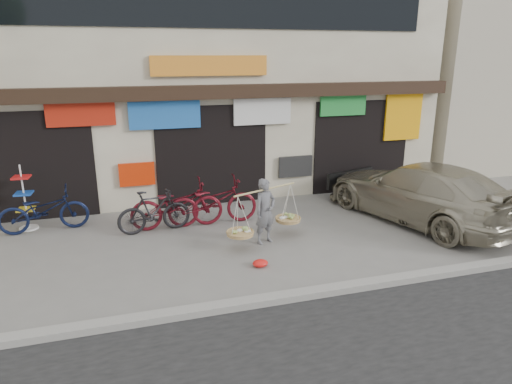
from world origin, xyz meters
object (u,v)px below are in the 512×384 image
object	(u,v)px
suv	(419,192)
bike_0	(44,210)
bike_1	(154,211)
bike_3	(177,205)
street_vendor	(265,214)
display_rack	(25,204)
bike_2	(213,201)

from	to	relation	value
suv	bike_0	bearing A→B (deg)	-28.35
bike_1	bike_3	distance (m)	0.56
street_vendor	bike_3	distance (m)	2.26
bike_1	suv	size ratio (longest dim) A/B	0.31
bike_3	display_rack	bearing A→B (deg)	75.12
bike_1	bike_0	bearing A→B (deg)	65.63
bike_0	suv	bearing A→B (deg)	-106.74
bike_2	suv	xyz separation A→B (m)	(4.94, -1.18, 0.15)
bike_1	bike_3	xyz separation A→B (m)	(0.54, 0.12, 0.07)
bike_0	bike_2	bearing A→B (deg)	-104.56
street_vendor	display_rack	xyz separation A→B (m)	(-5.13, 2.39, -0.03)
street_vendor	bike_1	size ratio (longest dim) A/B	1.08
suv	bike_2	bearing A→B (deg)	-30.02
bike_0	suv	size ratio (longest dim) A/B	0.37
bike_0	suv	distance (m)	8.98
bike_1	display_rack	world-z (taller)	display_rack
bike_0	bike_1	xyz separation A→B (m)	(2.45, -0.77, -0.01)
bike_2	bike_3	bearing A→B (deg)	90.33
suv	display_rack	bearing A→B (deg)	-29.48
bike_3	street_vendor	bearing A→B (deg)	-130.10
suv	display_rack	world-z (taller)	display_rack
bike_0	bike_1	world-z (taller)	bike_0
street_vendor	bike_3	world-z (taller)	street_vendor
bike_0	bike_3	xyz separation A→B (m)	(2.99, -0.65, 0.06)
bike_3	display_rack	distance (m)	3.54
street_vendor	suv	size ratio (longest dim) A/B	0.34
street_vendor	bike_0	world-z (taller)	street_vendor
bike_0	display_rack	bearing A→B (deg)	51.49
bike_2	display_rack	size ratio (longest dim) A/B	1.39
street_vendor	display_rack	world-z (taller)	display_rack
bike_1	suv	xyz separation A→B (m)	(6.34, -1.05, 0.22)
street_vendor	bike_0	bearing A→B (deg)	133.96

